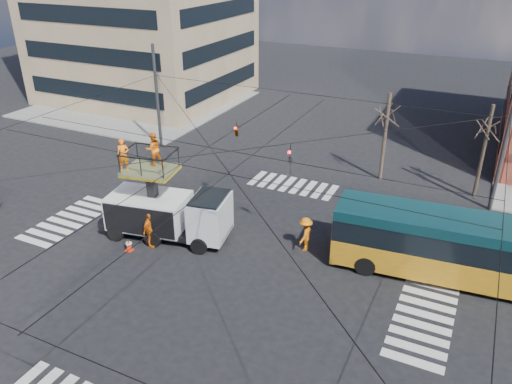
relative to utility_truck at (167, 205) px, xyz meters
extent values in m
plane|color=black|center=(3.65, -1.04, -1.95)|extent=(120.00, 120.00, 0.00)
cube|color=slate|center=(-17.35, 19.96, -1.89)|extent=(18.00, 18.00, 0.12)
cube|color=black|center=(-18.35, 14.96, 0.38)|extent=(15.30, 0.12, 1.50)
cube|color=black|center=(-9.35, 22.96, 0.38)|extent=(0.12, 13.60, 1.50)
cube|color=black|center=(-18.35, 14.96, 3.71)|extent=(15.30, 0.12, 1.50)
cube|color=black|center=(-9.35, 22.96, 3.71)|extent=(0.12, 13.60, 1.50)
cube|color=black|center=(-18.35, 14.96, 7.05)|extent=(15.30, 0.12, 1.50)
cube|color=black|center=(-9.35, 22.96, 7.05)|extent=(0.12, 13.60, 1.50)
cube|color=black|center=(15.65, 22.96, 0.50)|extent=(0.12, 13.60, 1.58)
cylinder|color=#2D2D30|center=(15.65, 10.96, 2.05)|extent=(0.24, 0.24, 8.00)
cylinder|color=#2D2D30|center=(-8.35, 10.96, 2.05)|extent=(0.24, 0.24, 8.00)
cylinder|color=black|center=(3.65, 10.96, 3.75)|extent=(24.00, 0.03, 0.03)
cylinder|color=black|center=(-8.35, -1.04, 3.75)|extent=(0.03, 24.00, 0.03)
cylinder|color=black|center=(15.65, -1.04, 3.75)|extent=(0.03, 24.00, 0.03)
cylinder|color=black|center=(3.65, -1.04, 3.95)|extent=(24.02, 24.02, 0.03)
cylinder|color=black|center=(3.65, -1.04, 3.95)|extent=(24.02, 24.02, 0.03)
cylinder|color=black|center=(3.65, -2.24, 3.65)|extent=(24.00, 0.03, 0.03)
cylinder|color=black|center=(3.65, 0.16, 3.65)|extent=(24.00, 0.03, 0.03)
cylinder|color=black|center=(2.45, -1.04, 3.55)|extent=(0.03, 24.00, 0.03)
cylinder|color=black|center=(4.85, -1.04, 3.55)|extent=(0.03, 24.00, 0.03)
imported|color=black|center=(6.15, 1.96, 3.15)|extent=(0.16, 0.20, 1.00)
imported|color=black|center=(2.15, 3.96, 3.40)|extent=(0.26, 1.24, 0.50)
cylinder|color=#382B21|center=(8.65, 12.46, 1.05)|extent=(0.24, 0.24, 6.00)
cylinder|color=#382B21|center=(14.65, 12.46, 1.05)|extent=(0.24, 0.24, 6.00)
cube|color=black|center=(-0.20, -0.04, -1.40)|extent=(7.28, 3.39, 0.30)
cube|color=white|center=(2.36, 0.41, -0.40)|extent=(2.19, 2.68, 2.20)
cube|color=black|center=(2.36, 0.41, 0.40)|extent=(1.98, 2.54, 0.80)
cube|color=white|center=(-1.08, -0.20, -0.50)|extent=(4.57, 3.19, 1.80)
cylinder|color=black|center=(2.37, -0.76, -1.50)|extent=(0.95, 0.50, 0.90)
cylinder|color=black|center=(1.97, 1.51, -1.50)|extent=(0.95, 0.50, 0.90)
cylinder|color=black|center=(-0.19, -1.21, -1.50)|extent=(0.95, 0.50, 0.90)
cylinder|color=black|center=(-0.59, 1.06, -1.50)|extent=(0.95, 0.50, 0.90)
cylinder|color=black|center=(-2.36, -1.59, -1.50)|extent=(0.95, 0.50, 0.90)
cylinder|color=black|center=(-2.76, 0.67, -1.50)|extent=(0.95, 0.50, 0.90)
cube|color=black|center=(-0.79, -0.15, 0.70)|extent=(0.52, 0.52, 2.50)
cube|color=#4F5331|center=(-0.79, -0.15, 1.94)|extent=(2.93, 2.52, 0.12)
cube|color=yellow|center=(-0.79, -0.15, 1.82)|extent=(2.93, 2.52, 0.12)
imported|color=orange|center=(-1.83, -0.88, 2.85)|extent=(0.74, 0.68, 1.69)
imported|color=orange|center=(-0.88, 0.39, 2.89)|extent=(1.05, 1.09, 1.77)
cube|color=#BF7512|center=(14.44, 2.64, -1.00)|extent=(11.67, 3.60, 1.30)
cube|color=black|center=(14.44, 2.64, 0.20)|extent=(11.67, 3.55, 1.10)
cube|color=#0B2C32|center=(14.44, 2.64, 1.00)|extent=(11.67, 3.60, 0.50)
cube|color=#BF7512|center=(8.82, 2.14, -0.35)|extent=(0.47, 2.48, 2.80)
cube|color=black|center=(8.77, 2.14, -1.50)|extent=(0.38, 2.60, 0.30)
cube|color=gold|center=(8.92, 2.15, 0.90)|extent=(0.24, 1.60, 0.35)
cylinder|color=black|center=(10.54, 1.11, -1.45)|extent=(1.02, 0.39, 1.00)
cylinder|color=black|center=(10.34, 3.46, -1.45)|extent=(1.02, 0.39, 1.00)
cone|color=#FF280A|center=(-1.10, -2.13, -1.62)|extent=(0.36, 0.36, 0.66)
imported|color=orange|center=(-0.28, -1.28, -0.92)|extent=(0.57, 1.23, 2.06)
imported|color=orange|center=(7.16, 1.91, -1.01)|extent=(0.75, 1.25, 1.88)
camera|label=1|loc=(14.43, -19.13, 12.34)|focal=35.00mm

